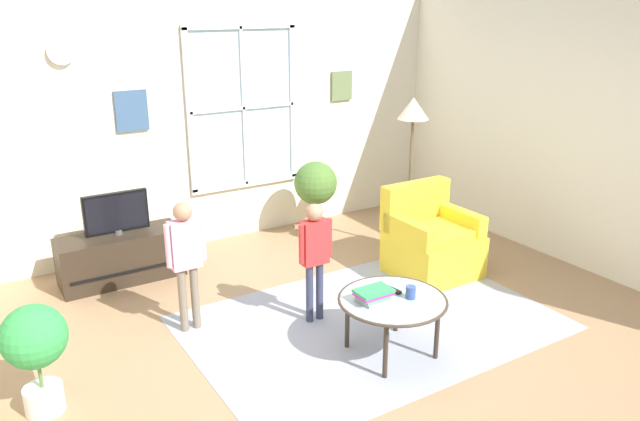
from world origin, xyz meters
name	(u,v)px	position (x,y,z in m)	size (l,w,h in m)	color
ground_plane	(363,344)	(0.00, 0.00, -0.01)	(6.05, 6.02, 0.02)	#9E7A56
back_wall	(218,115)	(0.01, 2.77, 1.40)	(5.45, 0.17, 2.79)	silver
side_wall_right	(607,132)	(2.78, 0.00, 1.39)	(0.12, 5.42, 2.79)	silver
area_rug	(371,322)	(0.24, 0.24, 0.00)	(2.97, 2.05, 0.01)	#999EAD
tv_stand	(121,257)	(-1.30, 2.19, 0.23)	(1.14, 0.44, 0.47)	#2D2319
television	(116,213)	(-1.30, 2.19, 0.69)	(0.60, 0.08, 0.41)	#4C4C4C
armchair	(431,242)	(1.34, 0.76, 0.33)	(0.76, 0.74, 0.87)	yellow
coffee_table	(392,302)	(0.10, -0.22, 0.43)	(0.83, 0.83, 0.46)	#99B2B7
book_stack	(374,295)	(-0.04, -0.17, 0.51)	(0.27, 0.19, 0.09)	#97B395
cup	(411,292)	(0.22, -0.28, 0.51)	(0.07, 0.07, 0.10)	#334C8C
remote_near_books	(393,290)	(0.18, -0.12, 0.47)	(0.04, 0.14, 0.02)	black
remote_near_cup	(379,292)	(0.06, -0.09, 0.47)	(0.04, 0.14, 0.02)	black
person_red_shirt	(315,249)	(-0.13, 0.53, 0.65)	(0.31, 0.14, 1.03)	#333851
person_pink_shirt	(186,252)	(-1.07, 0.94, 0.69)	(0.33, 0.15, 1.10)	#726656
potted_plant_by_window	(316,188)	(0.89, 2.18, 0.58)	(0.48, 0.48, 0.89)	#9E6B4C
potted_plant_corner	(35,345)	(-2.27, 0.42, 0.49)	(0.42, 0.42, 0.76)	silver
floor_lamp	(413,124)	(1.56, 1.37, 1.37)	(0.32, 0.32, 1.64)	black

